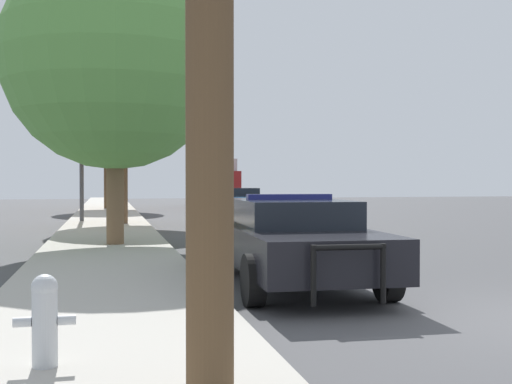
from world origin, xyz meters
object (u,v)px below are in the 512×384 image
(car_background_oncoming, at_px, (243,199))
(tree_sidewalk_mid, at_px, (123,96))
(tree_sidewalk_far, at_px, (106,113))
(fire_hydrant, at_px, (45,317))
(box_truck, at_px, (216,181))
(traffic_light, at_px, (125,136))
(police_car, at_px, (292,239))
(tree_sidewalk_near, at_px, (115,58))

(car_background_oncoming, distance_m, tree_sidewalk_mid, 11.66)
(car_background_oncoming, height_order, tree_sidewalk_far, tree_sidewalk_far)
(fire_hydrant, xyz_separation_m, box_truck, (7.53, 36.26, 1.13))
(traffic_light, bearing_deg, police_car, -81.99)
(tree_sidewalk_mid, bearing_deg, tree_sidewalk_near, -92.98)
(tree_sidewalk_near, xyz_separation_m, tree_sidewalk_mid, (0.40, 7.63, 0.08))
(traffic_light, distance_m, car_background_oncoming, 9.76)
(tree_sidewalk_near, height_order, tree_sidewalk_mid, tree_sidewalk_near)
(traffic_light, height_order, car_background_oncoming, traffic_light)
(fire_hydrant, relative_size, car_background_oncoming, 0.19)
(fire_hydrant, relative_size, tree_sidewalk_near, 0.11)
(car_background_oncoming, xyz_separation_m, tree_sidewalk_near, (-6.70, -16.59, 3.95))
(fire_hydrant, height_order, tree_sidewalk_mid, tree_sidewalk_mid)
(police_car, bearing_deg, car_background_oncoming, -98.20)
(tree_sidewalk_near, bearing_deg, traffic_light, 87.11)
(box_truck, bearing_deg, car_background_oncoming, 93.03)
(fire_hydrant, height_order, traffic_light, traffic_light)
(tree_sidewalk_far, bearing_deg, box_truck, 34.67)
(traffic_light, distance_m, tree_sidewalk_mid, 2.33)
(fire_hydrant, bearing_deg, police_car, 51.61)
(fire_hydrant, relative_size, tree_sidewalk_far, 0.10)
(fire_hydrant, bearing_deg, car_background_oncoming, 74.72)
(traffic_light, xyz_separation_m, tree_sidewalk_mid, (-0.08, -1.93, 1.31))
(police_car, bearing_deg, traffic_light, -80.23)
(car_background_oncoming, bearing_deg, tree_sidewalk_far, -30.50)
(police_car, xyz_separation_m, box_truck, (4.14, 31.98, 0.92))
(traffic_light, xyz_separation_m, box_truck, (6.35, 16.23, -1.76))
(police_car, relative_size, tree_sidewalk_near, 0.72)
(box_truck, xyz_separation_m, tree_sidewalk_mid, (-6.44, -18.16, 3.07))
(traffic_light, bearing_deg, tree_sidewalk_mid, -92.50)
(box_truck, relative_size, tree_sidewalk_far, 0.87)
(box_truck, distance_m, tree_sidewalk_mid, 19.51)
(fire_hydrant, height_order, tree_sidewalk_far, tree_sidewalk_far)
(police_car, distance_m, tree_sidewalk_far, 27.67)
(box_truck, bearing_deg, police_car, 86.52)
(car_background_oncoming, bearing_deg, traffic_light, 50.02)
(police_car, height_order, fire_hydrant, police_car)
(police_car, distance_m, fire_hydrant, 5.47)
(tree_sidewalk_far, bearing_deg, police_car, -83.86)
(police_car, xyz_separation_m, tree_sidewalk_far, (-2.91, 27.10, 4.75))
(traffic_light, bearing_deg, tree_sidewalk_far, 93.52)
(police_car, distance_m, tree_sidewalk_near, 7.80)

